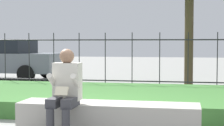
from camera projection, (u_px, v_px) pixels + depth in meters
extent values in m
cube|color=#ADA89E|center=(108.00, 119.00, 5.53)|extent=(2.67, 0.59, 0.47)
cylinder|color=#38383D|center=(50.00, 123.00, 5.03)|extent=(0.11, 0.11, 0.38)
cube|color=#38383D|center=(55.00, 102.00, 5.22)|extent=(0.15, 0.42, 0.13)
cylinder|color=#38383D|center=(66.00, 123.00, 4.99)|extent=(0.11, 0.11, 0.38)
cube|color=#38383D|center=(70.00, 102.00, 5.18)|extent=(0.15, 0.42, 0.13)
cube|color=beige|center=(67.00, 81.00, 5.39)|extent=(0.38, 0.24, 0.54)
sphere|color=#8C664C|center=(67.00, 56.00, 5.35)|extent=(0.21, 0.21, 0.21)
cylinder|color=beige|center=(52.00, 81.00, 5.27)|extent=(0.08, 0.29, 0.24)
cylinder|color=beige|center=(76.00, 81.00, 5.20)|extent=(0.08, 0.29, 0.24)
cube|color=beige|center=(62.00, 91.00, 5.14)|extent=(0.18, 0.09, 0.13)
cube|color=#3D7533|center=(118.00, 99.00, 7.98)|extent=(10.10, 3.48, 0.31)
cylinder|color=#232326|center=(132.00, 81.00, 10.06)|extent=(8.10, 0.03, 0.03)
cylinder|color=#232326|center=(132.00, 40.00, 10.00)|extent=(8.10, 0.03, 0.03)
cylinder|color=#232326|center=(5.00, 62.00, 10.74)|extent=(0.02, 0.02, 1.63)
cylinder|color=#232326|center=(29.00, 62.00, 10.60)|extent=(0.02, 0.02, 1.63)
cylinder|color=#232326|center=(54.00, 62.00, 10.46)|extent=(0.02, 0.02, 1.63)
cylinder|color=#232326|center=(79.00, 62.00, 10.32)|extent=(0.02, 0.02, 1.63)
cylinder|color=#232326|center=(105.00, 63.00, 10.17)|extent=(0.02, 0.02, 1.63)
cylinder|color=#232326|center=(132.00, 63.00, 10.03)|extent=(0.02, 0.02, 1.63)
cylinder|color=#232326|center=(160.00, 63.00, 9.89)|extent=(0.02, 0.02, 1.63)
cylinder|color=#232326|center=(188.00, 63.00, 9.75)|extent=(0.02, 0.02, 1.63)
cylinder|color=#232326|center=(217.00, 64.00, 9.60)|extent=(0.02, 0.02, 1.63)
cube|color=slate|center=(2.00, 62.00, 13.85)|extent=(4.67, 2.03, 0.68)
cylinder|color=black|center=(26.00, 74.00, 12.67)|extent=(0.61, 0.23, 0.60)
cylinder|color=black|center=(47.00, 70.00, 14.36)|extent=(0.61, 0.23, 0.60)
cylinder|color=#4C3D28|center=(189.00, 30.00, 10.34)|extent=(0.24, 0.24, 3.41)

